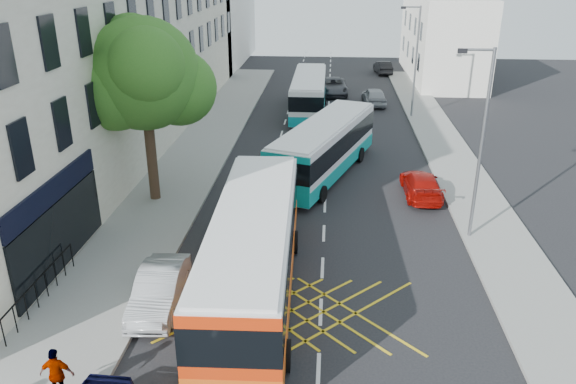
% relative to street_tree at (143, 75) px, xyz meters
% --- Properties ---
extents(pavement_left, '(5.00, 70.00, 0.15)m').
position_rel_street_tree_xyz_m(pavement_left, '(0.01, 0.03, -6.22)').
color(pavement_left, gray).
rests_on(pavement_left, ground).
extents(pavement_right, '(3.00, 70.00, 0.15)m').
position_rel_street_tree_xyz_m(pavement_right, '(16.01, 0.03, -6.22)').
color(pavement_right, gray).
rests_on(pavement_right, ground).
extents(terrace_main, '(8.30, 45.00, 13.50)m').
position_rel_street_tree_xyz_m(terrace_main, '(-5.49, 9.52, 0.46)').
color(terrace_main, beige).
rests_on(terrace_main, ground).
extents(terrace_far, '(8.00, 20.00, 10.00)m').
position_rel_street_tree_xyz_m(terrace_far, '(-5.49, 40.03, -1.29)').
color(terrace_far, silver).
rests_on(terrace_far, ground).
extents(building_right, '(6.00, 18.00, 8.00)m').
position_rel_street_tree_xyz_m(building_right, '(19.51, 33.03, -2.29)').
color(building_right, silver).
rests_on(building_right, ground).
extents(street_tree, '(6.30, 5.70, 8.80)m').
position_rel_street_tree_xyz_m(street_tree, '(0.00, 0.00, 0.00)').
color(street_tree, '#382619').
rests_on(street_tree, pavement_left).
extents(lamp_near, '(1.45, 0.15, 8.00)m').
position_rel_street_tree_xyz_m(lamp_near, '(14.71, -2.97, -1.68)').
color(lamp_near, slate).
rests_on(lamp_near, pavement_right).
extents(lamp_far, '(1.45, 0.15, 8.00)m').
position_rel_street_tree_xyz_m(lamp_far, '(14.71, 17.03, -1.68)').
color(lamp_far, slate).
rests_on(lamp_far, pavement_right).
extents(railings, '(0.08, 5.60, 1.14)m').
position_rel_street_tree_xyz_m(railings, '(-1.19, -9.67, -5.57)').
color(railings, black).
rests_on(railings, pavement_left).
extents(bus_near, '(3.21, 11.85, 3.31)m').
position_rel_street_tree_xyz_m(bus_near, '(6.08, -8.07, -4.55)').
color(bus_near, silver).
rests_on(bus_near, ground).
extents(bus_mid, '(5.92, 11.07, 3.05)m').
position_rel_street_tree_xyz_m(bus_mid, '(8.36, 4.25, -4.69)').
color(bus_mid, silver).
rests_on(bus_mid, ground).
extents(bus_far, '(2.68, 10.60, 2.98)m').
position_rel_street_tree_xyz_m(bus_far, '(6.95, 17.75, -4.72)').
color(bus_far, silver).
rests_on(bus_far, ground).
extents(parked_car_silver, '(1.66, 4.23, 1.37)m').
position_rel_street_tree_xyz_m(parked_car_silver, '(2.91, -9.03, -5.61)').
color(parked_car_silver, '#A1A5A9').
rests_on(parked_car_silver, ground).
extents(red_hatchback, '(1.85, 4.35, 1.25)m').
position_rel_street_tree_xyz_m(red_hatchback, '(13.37, 1.66, -5.67)').
color(red_hatchback, '#A70D07').
rests_on(red_hatchback, ground).
extents(distant_car_grey, '(2.70, 5.23, 1.41)m').
position_rel_street_tree_xyz_m(distant_car_grey, '(8.85, 24.54, -5.59)').
color(distant_car_grey, '#3C3E44').
rests_on(distant_car_grey, ground).
extents(distant_car_silver, '(2.04, 4.32, 1.43)m').
position_rel_street_tree_xyz_m(distant_car_silver, '(12.22, 20.93, -5.58)').
color(distant_car_silver, '#93959A').
rests_on(distant_car_silver, ground).
extents(distant_car_dark, '(1.85, 4.11, 1.31)m').
position_rel_street_tree_xyz_m(distant_car_dark, '(14.01, 34.56, -5.64)').
color(distant_car_dark, black).
rests_on(distant_car_dark, ground).
extents(pedestrian_far, '(0.95, 0.43, 1.60)m').
position_rel_street_tree_xyz_m(pedestrian_far, '(1.51, -13.75, -5.34)').
color(pedestrian_far, gray).
rests_on(pedestrian_far, pavement_left).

